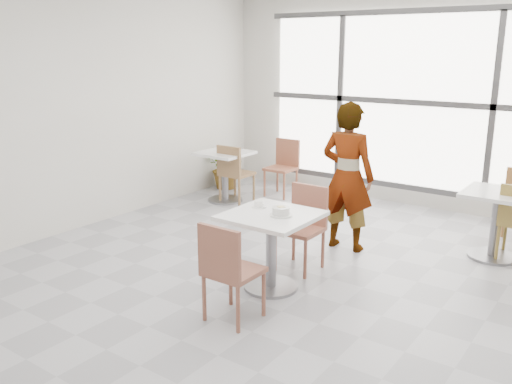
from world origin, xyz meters
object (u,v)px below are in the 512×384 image
Objects in this scene: coffee_cup at (259,204)px; bg_chair_left_far at (284,163)px; main_table at (271,237)px; plant_left at (227,167)px; person at (347,177)px; oatmeal_bowl at (281,211)px; chair_far at (304,221)px; bg_table_right at (497,215)px; chair_near at (228,267)px; bg_chair_left_near at (233,170)px; bg_table_left at (225,169)px.

coffee_cup is 0.18× the size of bg_chair_left_far.
main_table reaches higher than plant_left.
person is (0.29, 1.31, 0.06)m from coffee_cup.
oatmeal_bowl is 1.41m from person.
main_table is 5.03× the size of coffee_cup.
person is 1.94× the size of bg_chair_left_far.
person is 3.14m from plant_left.
chair_far is 2.12m from bg_table_right.
chair_near is 0.52× the size of person.
oatmeal_bowl is at bearing -57.54° from bg_chair_left_far.
person reaches higher than chair_near.
oatmeal_bowl is (0.13, -0.64, 0.29)m from chair_far.
oatmeal_bowl is 3.53m from bg_chair_left_far.
bg_table_right is at bearing 179.11° from bg_chair_left_near.
main_table is at bearing -126.53° from bg_table_right.
chair_far is at bearing 144.58° from bg_chair_left_near.
bg_table_left is at bearing 136.92° from main_table.
chair_near is 0.82m from oatmeal_bowl.
chair_near reaches higher than plant_left.
bg_chair_left_near reaches higher than bg_table_right.
bg_table_left is at bearing -5.46° from bg_chair_left_near.
bg_chair_left_near reaches higher than bg_table_left.
plant_left is (-2.70, 2.10, -0.14)m from chair_far.
bg_chair_left_near is (-2.10, 1.49, 0.00)m from chair_far.
bg_table_right is (1.45, 2.84, -0.01)m from chair_near.
main_table is at bearing -45.18° from plant_left.
oatmeal_bowl is 0.34m from coffee_cup.
coffee_cup is 0.22× the size of plant_left.
bg_chair_left_far is at bearing 13.42° from plant_left.
coffee_cup is 0.09× the size of person.
bg_chair_left_near is at bearing -52.68° from chair_near.
oatmeal_bowl is 0.28× the size of bg_table_left.
bg_chair_left_near is 1.22× the size of plant_left.
bg_table_right is at bearing -8.88° from plant_left.
plant_left is at bearing -51.27° from chair_near.
coffee_cup reaches higher than plant_left.
coffee_cup reaches higher than bg_table_right.
person is (0.07, 1.41, 0.32)m from main_table.
person reaches higher than bg_chair_left_far.
chair_near is 2.20m from person.
bg_chair_left_near is at bearing 179.11° from bg_table_right.
person is at bearing 161.73° from bg_chair_left_near.
person is at bearing 87.00° from main_table.
oatmeal_bowl is at bearing -41.79° from bg_table_left.
oatmeal_bowl is 0.24× the size of bg_chair_left_near.
person is 2.45m from bg_chair_left_far.
bg_chair_left_far is (-3.32, 0.89, 0.01)m from bg_table_right.
main_table is at bearing 134.85° from bg_chair_left_near.
bg_chair_left_near and bg_chair_left_far have the same top height.
chair_far is 2.57m from bg_chair_left_near.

